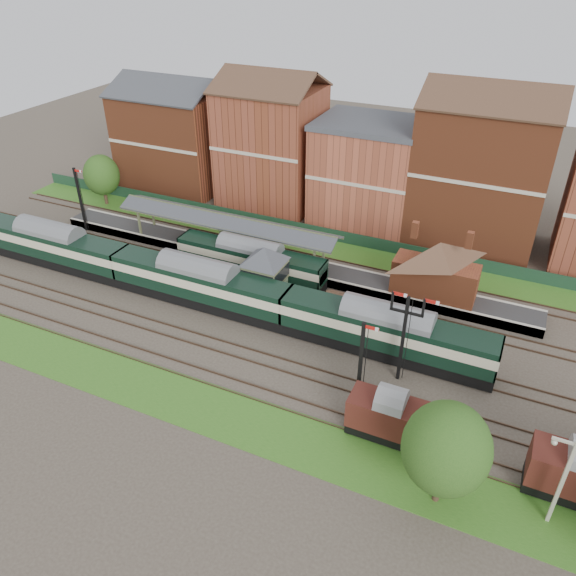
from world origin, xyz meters
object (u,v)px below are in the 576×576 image
at_px(signal_box, 265,273).
at_px(semaphore_bracket, 404,333).
at_px(goods_van_a, 389,417).
at_px(dmu_train, 199,283).
at_px(platform_railcar, 251,260).

bearing_deg(signal_box, semaphore_bracket, -20.92).
bearing_deg(signal_box, goods_van_a, -37.49).
bearing_deg(dmu_train, semaphore_bracket, -6.94).
distance_m(semaphore_bracket, dmu_train, 20.79).
height_order(signal_box, dmu_train, signal_box).
bearing_deg(dmu_train, signal_box, 30.62).
bearing_deg(platform_railcar, goods_van_a, -38.75).
bearing_deg(semaphore_bracket, dmu_train, 173.06).
relative_size(signal_box, goods_van_a, 1.03).
height_order(dmu_train, goods_van_a, dmu_train).
distance_m(signal_box, dmu_train, 6.42).
relative_size(semaphore_bracket, dmu_train, 0.15).
height_order(semaphore_bracket, dmu_train, semaphore_bracket).
relative_size(signal_box, platform_railcar, 0.37).
bearing_deg(goods_van_a, semaphore_bracket, 98.13).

